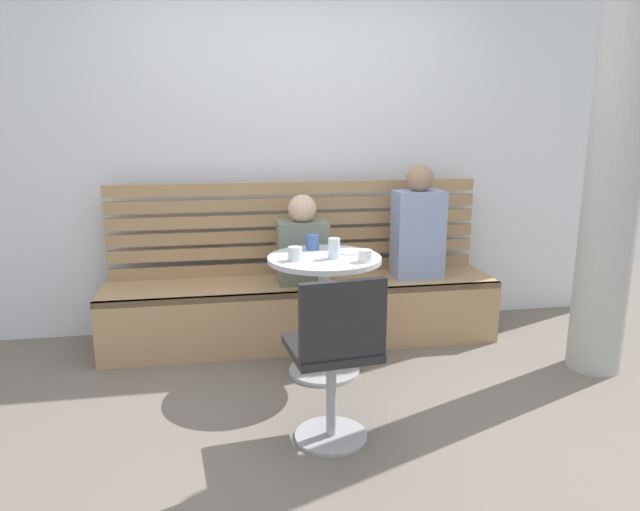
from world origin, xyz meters
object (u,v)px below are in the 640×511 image
(cup_glass_tall, at_px, (334,248))
(plate_small, at_px, (350,252))
(cafe_table, at_px, (324,292))
(person_child_left, at_px, (302,245))
(person_adult, at_px, (418,227))
(cup_ceramic_white, at_px, (365,256))
(cup_glass_short, at_px, (295,254))
(booth_bench, at_px, (303,312))
(cup_mug_blue, at_px, (312,242))
(white_chair, at_px, (335,354))

(cup_glass_tall, xyz_separation_m, plate_small, (0.13, 0.13, -0.05))
(cafe_table, distance_m, person_child_left, 0.55)
(person_adult, relative_size, cup_ceramic_white, 9.94)
(cafe_table, height_order, cup_glass_short, cup_glass_short)
(booth_bench, xyz_separation_m, cup_mug_blue, (0.02, -0.32, 0.57))
(cup_mug_blue, bearing_deg, cafe_table, -79.13)
(cafe_table, bearing_deg, cup_glass_short, -160.93)
(white_chair, distance_m, person_child_left, 1.35)
(booth_bench, distance_m, person_child_left, 0.49)
(white_chair, relative_size, cup_glass_tall, 7.08)
(cafe_table, bearing_deg, person_adult, 34.12)
(booth_bench, distance_m, cup_glass_short, 0.82)
(cup_glass_short, bearing_deg, plate_small, 21.32)
(person_child_left, bearing_deg, person_adult, 0.21)
(person_child_left, distance_m, cup_glass_tall, 0.58)
(cup_ceramic_white, bearing_deg, person_adult, 50.87)
(cup_glass_tall, bearing_deg, person_adult, 38.51)
(cafe_table, height_order, cup_mug_blue, cup_mug_blue)
(cup_glass_short, bearing_deg, person_child_left, 77.73)
(white_chair, relative_size, cup_ceramic_white, 10.63)
(cup_glass_short, distance_m, cup_mug_blue, 0.30)
(cup_ceramic_white, xyz_separation_m, cup_glass_tall, (-0.16, 0.12, 0.03))
(booth_bench, xyz_separation_m, cafe_table, (0.06, -0.53, 0.30))
(white_chair, height_order, person_child_left, person_child_left)
(cafe_table, xyz_separation_m, person_adult, (0.76, 0.52, 0.28))
(white_chair, relative_size, plate_small, 5.00)
(person_adult, xyz_separation_m, cup_ceramic_white, (-0.56, -0.69, -0.02))
(cup_ceramic_white, relative_size, plate_small, 0.47)
(cafe_table, xyz_separation_m, cup_glass_short, (-0.18, -0.06, 0.26))
(booth_bench, bearing_deg, person_adult, -0.79)
(white_chair, bearing_deg, cup_glass_short, 96.74)
(white_chair, height_order, plate_small, white_chair)
(person_adult, distance_m, cup_glass_short, 1.11)
(cafe_table, height_order, white_chair, white_chair)
(booth_bench, xyz_separation_m, cup_ceramic_white, (0.26, -0.70, 0.55))
(booth_bench, height_order, cup_ceramic_white, cup_ceramic_white)
(white_chair, distance_m, plate_small, 0.97)
(cup_mug_blue, relative_size, plate_small, 0.56)
(white_chair, height_order, cup_mug_blue, white_chair)
(white_chair, distance_m, cup_glass_tall, 0.84)
(person_child_left, relative_size, cup_glass_short, 7.59)
(cup_mug_blue, bearing_deg, cup_ceramic_white, -56.74)
(cup_ceramic_white, height_order, cup_glass_short, cup_glass_short)
(person_child_left, bearing_deg, cup_glass_short, -102.27)
(plate_small, bearing_deg, booth_bench, 117.33)
(cup_ceramic_white, height_order, cup_mug_blue, cup_mug_blue)
(cup_glass_short, bearing_deg, person_adult, 31.50)
(cup_glass_tall, bearing_deg, booth_bench, 100.18)
(cup_mug_blue, bearing_deg, cup_glass_tall, -71.40)
(plate_small, bearing_deg, cafe_table, -156.40)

